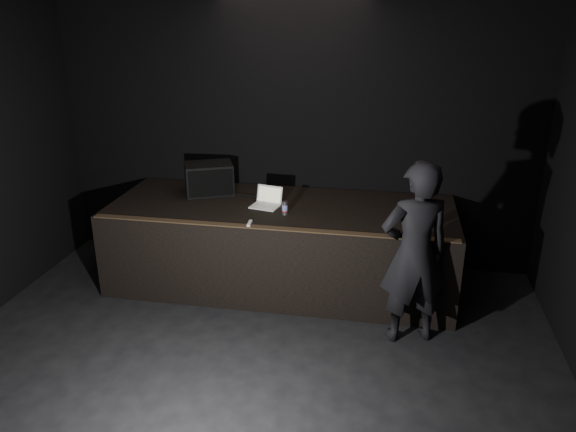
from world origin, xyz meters
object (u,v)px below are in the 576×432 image
(stage_riser, at_px, (282,245))
(stage_monitor, at_px, (209,179))
(beer_can, at_px, (285,208))
(person, at_px, (414,254))
(laptop, at_px, (267,201))

(stage_riser, bearing_deg, stage_monitor, 163.76)
(stage_monitor, bearing_deg, stage_riser, -40.11)
(stage_monitor, height_order, beer_can, stage_monitor)
(stage_monitor, distance_m, person, 2.76)
(beer_can, relative_size, person, 0.08)
(laptop, relative_size, beer_can, 2.36)
(person, bearing_deg, stage_monitor, -45.08)
(beer_can, bearing_deg, person, -25.39)
(stage_monitor, xyz_separation_m, laptop, (0.80, -0.31, -0.13))
(laptop, bearing_deg, stage_riser, 23.29)
(laptop, distance_m, beer_can, 0.36)
(laptop, height_order, beer_can, laptop)
(stage_riser, relative_size, stage_monitor, 5.86)
(beer_can, bearing_deg, stage_monitor, 151.95)
(laptop, xyz_separation_m, beer_can, (0.26, -0.25, 0.02))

